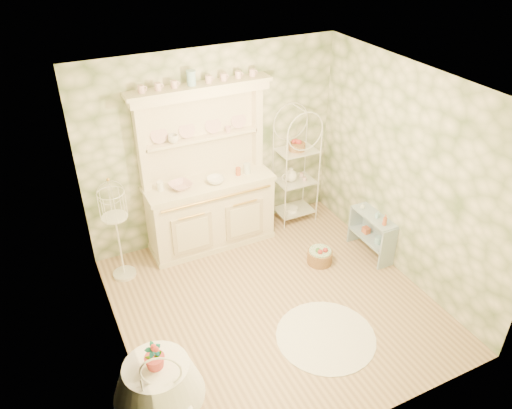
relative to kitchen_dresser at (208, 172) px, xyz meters
name	(u,v)px	position (x,y,z in m)	size (l,w,h in m)	color
floor	(274,304)	(0.20, -1.52, -1.15)	(3.60, 3.60, 0.00)	tan
ceiling	(279,89)	(0.20, -1.52, 1.56)	(3.60, 3.60, 0.00)	white
wall_left	(109,255)	(-1.60, -1.52, 0.21)	(3.60, 3.60, 0.00)	beige
wall_right	(407,176)	(2.00, -1.52, 0.21)	(3.60, 3.60, 0.00)	beige
wall_back	(214,147)	(0.20, 0.28, 0.21)	(3.60, 3.60, 0.00)	beige
wall_front	(382,318)	(0.20, -3.32, 0.21)	(3.60, 3.60, 0.00)	beige
kitchen_dresser	(208,172)	(0.00, 0.00, 0.00)	(1.87, 0.61, 2.29)	white
bakers_rack	(296,162)	(1.37, 0.04, -0.18)	(0.60, 0.43, 1.93)	white
side_shelf	(371,235)	(1.87, -1.20, -0.84)	(0.27, 0.72, 0.62)	#98B0C0
round_table	(160,395)	(-1.48, -2.43, -0.83)	(0.58, 0.58, 0.63)	white
birdcage_stand	(117,230)	(-1.31, -0.17, -0.43)	(0.34, 0.34, 1.42)	white
floor_basket	(320,255)	(1.14, -1.07, -1.03)	(0.35, 0.35, 0.22)	olive
lace_rug	(326,336)	(0.47, -2.25, -1.14)	(1.13, 1.13, 0.01)	white
bowl_floral	(181,188)	(-0.40, -0.02, -0.13)	(0.29, 0.29, 0.07)	white
bowl_white	(216,182)	(0.06, -0.08, -0.13)	(0.24, 0.24, 0.08)	white
cup_left	(173,140)	(-0.39, 0.16, 0.47)	(0.14, 0.14, 0.11)	white
cup_right	(228,130)	(0.36, 0.15, 0.47)	(0.09, 0.09, 0.08)	white
potted_geranium	(154,356)	(-1.48, -2.45, -0.30)	(0.15, 0.10, 0.28)	#3F7238
bottle_amber	(385,221)	(1.85, -1.43, -0.46)	(0.06, 0.06, 0.15)	#BA5933
bottle_blue	(377,215)	(1.88, -1.25, -0.49)	(0.05, 0.05, 0.10)	#8EC3D8
bottle_glass	(363,206)	(1.84, -0.98, -0.50)	(0.07, 0.07, 0.09)	silver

